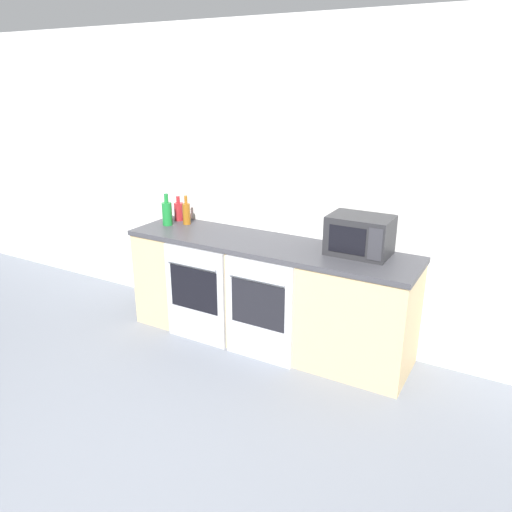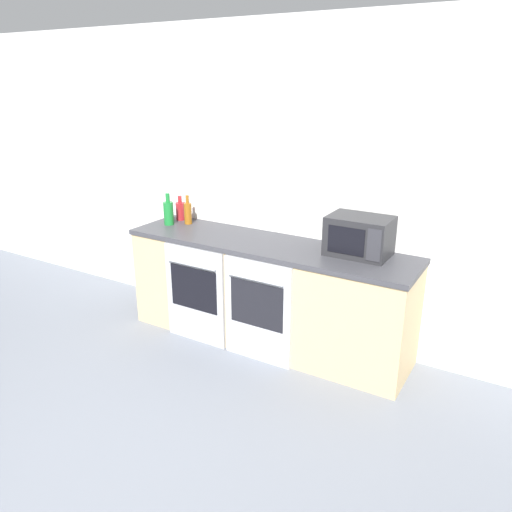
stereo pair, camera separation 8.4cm
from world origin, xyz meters
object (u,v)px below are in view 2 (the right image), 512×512
Objects in this scene: bottle_amber at (188,213)px; bottle_green at (169,212)px; oven_left at (195,295)px; microwave at (359,236)px; bottle_red at (180,210)px; oven_right at (257,311)px.

bottle_green is (-0.13, -0.11, 0.01)m from bottle_amber.
bottle_green is at bearing 148.06° from oven_left.
microwave reaches higher than bottle_amber.
bottle_red is at bearing 177.17° from microwave.
bottle_red is (-0.53, 0.50, 0.55)m from oven_left.
bottle_red is at bearing 154.10° from bottle_amber.
microwave is 1.78m from bottle_red.
bottle_red is at bearing 156.18° from oven_right.
microwave reaches higher than oven_left.
oven_left is 0.84m from bottle_green.
bottle_red is (-1.78, 0.09, -0.06)m from microwave.
microwave reaches higher than bottle_red.
microwave is 1.77m from bottle_green.
oven_left is at bearing 180.00° from oven_right.
bottle_green is (-1.13, 0.32, 0.57)m from oven_right.
oven_right is 1.36m from bottle_red.
oven_left is at bearing -161.56° from microwave.
bottle_amber reaches higher than bottle_red.
bottle_amber is at bearing -25.90° from bottle_red.
bottle_amber is (-1.63, 0.02, -0.04)m from microwave.
bottle_amber is at bearing 39.14° from bottle_green.
oven_right is 1.31m from bottle_green.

